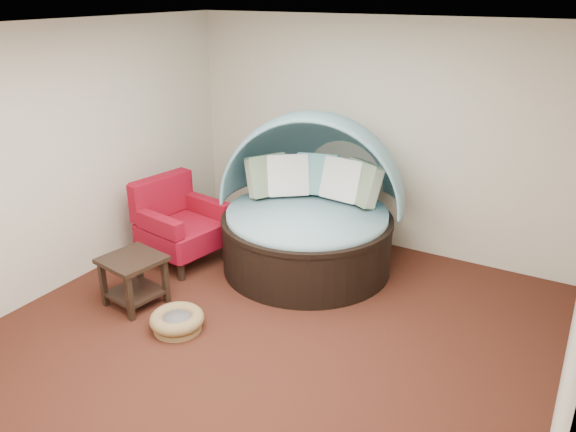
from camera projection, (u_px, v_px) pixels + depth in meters
The scene contains 9 objects.
floor at pixel (269, 334), 5.39m from camera, with size 5.00×5.00×0.00m, color #4B2015.
wall_back at pixel (375, 136), 6.86m from camera, with size 5.00×5.00×0.00m, color beige.
wall_front at pixel (8, 346), 2.86m from camera, with size 5.00×5.00×0.00m, color beige.
wall_left at pixel (70, 157), 6.01m from camera, with size 5.00×5.00×0.00m, color beige.
ceiling at pixel (265, 27), 4.33m from camera, with size 5.00×5.00×0.00m, color white.
canopy_daybed at pixel (310, 197), 6.46m from camera, with size 2.49×2.44×1.81m.
pet_basket at pixel (177, 321), 5.43m from camera, with size 0.64×0.64×0.18m.
red_armchair at pixel (179, 224), 6.70m from camera, with size 0.99×0.99×1.01m.
side_table at pixel (134, 274), 5.78m from camera, with size 0.64×0.64×0.54m.
Camera 1 is at (2.43, -3.86, 3.10)m, focal length 35.00 mm.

